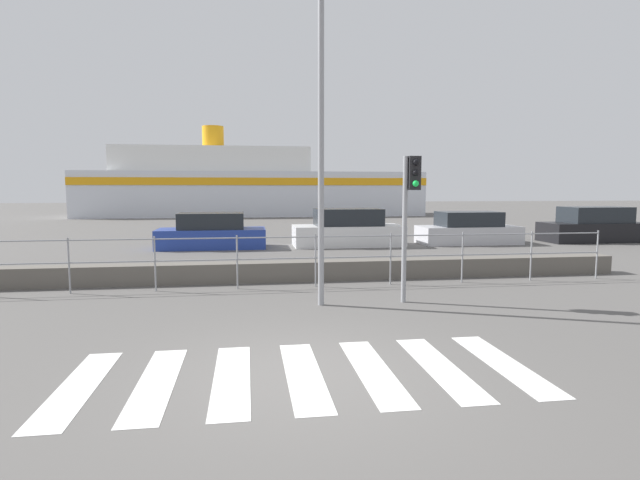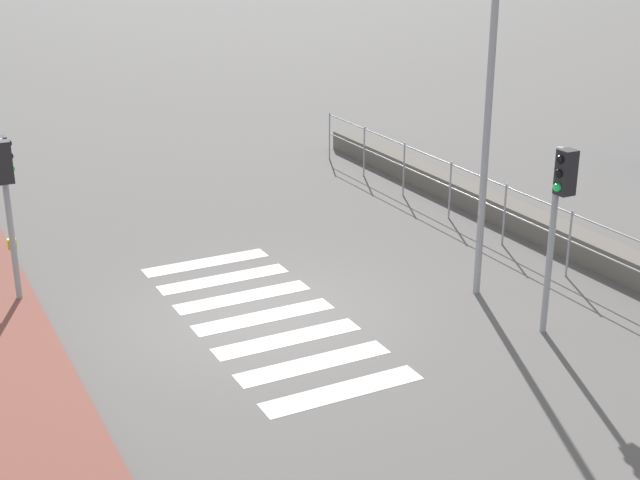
% 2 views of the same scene
% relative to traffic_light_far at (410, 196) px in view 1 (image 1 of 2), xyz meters
% --- Properties ---
extents(ground_plane, '(160.00, 160.00, 0.00)m').
position_rel_traffic_light_far_xyz_m(ground_plane, '(-2.60, -3.70, -2.20)').
color(ground_plane, '#565451').
extents(crosswalk, '(5.85, 2.40, 0.01)m').
position_rel_traffic_light_far_xyz_m(crosswalk, '(-2.60, -3.70, -2.19)').
color(crosswalk, silver).
rests_on(crosswalk, ground_plane).
extents(seawall, '(18.48, 0.55, 0.49)m').
position_rel_traffic_light_far_xyz_m(seawall, '(-2.60, 2.77, -1.95)').
color(seawall, '#605B54').
rests_on(seawall, ground_plane).
extents(harbor_fence, '(16.67, 0.04, 1.26)m').
position_rel_traffic_light_far_xyz_m(harbor_fence, '(-2.60, 1.89, -1.37)').
color(harbor_fence, gray).
rests_on(harbor_fence, ground_plane).
extents(traffic_light_far, '(0.34, 0.32, 2.99)m').
position_rel_traffic_light_far_xyz_m(traffic_light_far, '(0.00, 0.00, 0.00)').
color(traffic_light_far, gray).
rests_on(traffic_light_far, ground_plane).
extents(streetlamp, '(0.32, 0.94, 6.76)m').
position_rel_traffic_light_far_xyz_m(streetlamp, '(-1.83, -0.15, 1.92)').
color(streetlamp, gray).
rests_on(streetlamp, ground_plane).
extents(ferry_boat, '(28.56, 6.57, 7.56)m').
position_rel_traffic_light_far_xyz_m(ferry_boat, '(-3.30, 33.91, 0.26)').
color(ferry_boat, silver).
rests_on(ferry_boat, ground_plane).
extents(parked_car_blue, '(4.18, 1.80, 1.39)m').
position_rel_traffic_light_far_xyz_m(parked_car_blue, '(-4.67, 10.19, -1.60)').
color(parked_car_blue, '#233D9E').
rests_on(parked_car_blue, ground_plane).
extents(parked_car_white, '(4.45, 1.87, 1.52)m').
position_rel_traffic_light_far_xyz_m(parked_car_white, '(0.80, 10.19, -1.55)').
color(parked_car_white, silver).
rests_on(parked_car_white, ground_plane).
extents(parked_car_silver, '(4.19, 1.74, 1.36)m').
position_rel_traffic_light_far_xyz_m(parked_car_silver, '(6.02, 10.19, -1.61)').
color(parked_car_silver, '#BCBCC1').
rests_on(parked_car_silver, ground_plane).
extents(parked_car_black, '(4.56, 1.77, 1.54)m').
position_rel_traffic_light_far_xyz_m(parked_car_black, '(11.91, 10.19, -1.54)').
color(parked_car_black, black).
rests_on(parked_car_black, ground_plane).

